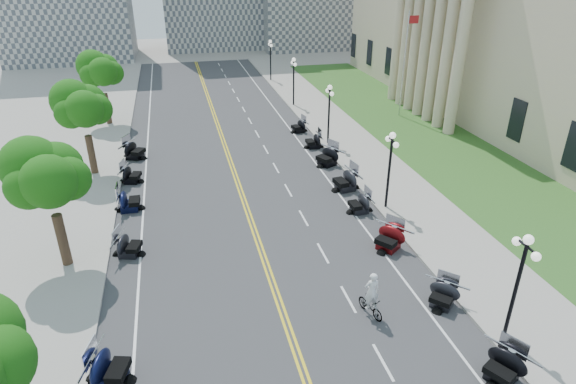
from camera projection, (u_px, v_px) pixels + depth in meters
ground at (265, 261)px, 25.32m from camera, size 160.00×160.00×0.00m
road at (238, 183)px, 34.05m from camera, size 16.00×90.00×0.01m
centerline_yellow_a at (236, 183)px, 34.02m from camera, size 0.12×90.00×0.00m
centerline_yellow_b at (240, 183)px, 34.07m from camera, size 0.12×90.00×0.00m
edge_line_north at (324, 174)px, 35.39m from camera, size 0.12×90.00×0.00m
edge_line_south at (144, 192)px, 32.70m from camera, size 0.12×90.00×0.00m
lane_dash_4 at (383, 362)px, 19.01m from camera, size 0.12×2.00×0.00m
lane_dash_5 at (348, 299)px, 22.50m from camera, size 0.12×2.00×0.00m
lane_dash_6 at (323, 253)px, 25.99m from camera, size 0.12×2.00×0.00m
lane_dash_7 at (304, 218)px, 29.48m from camera, size 0.12×2.00×0.00m
lane_dash_8 at (288, 190)px, 32.97m from camera, size 0.12×2.00×0.00m
lane_dash_9 at (276, 168)px, 36.46m from camera, size 0.12×2.00×0.00m
lane_dash_10 at (266, 149)px, 39.95m from camera, size 0.12×2.00×0.00m
lane_dash_11 at (257, 134)px, 43.45m from camera, size 0.12×2.00×0.00m
lane_dash_12 at (250, 121)px, 46.94m from camera, size 0.12×2.00×0.00m
lane_dash_13 at (244, 109)px, 50.43m from camera, size 0.12×2.00×0.00m
lane_dash_14 at (238, 99)px, 53.92m from camera, size 0.12×2.00×0.00m
lane_dash_15 at (233, 91)px, 57.41m from camera, size 0.12×2.00×0.00m
lane_dash_16 at (229, 83)px, 60.90m from camera, size 0.12×2.00×0.00m
lane_dash_17 at (225, 76)px, 64.39m from camera, size 0.12×2.00×0.00m
lane_dash_18 at (222, 70)px, 67.89m from camera, size 0.12×2.00×0.00m
lane_dash_19 at (219, 64)px, 71.38m from camera, size 0.12×2.00×0.00m
sidewalk_north at (376, 168)px, 36.22m from camera, size 5.00×90.00×0.15m
sidewalk_south at (80, 198)px, 31.81m from camera, size 5.00×90.00×0.15m
lawn at (412, 129)px, 44.69m from camera, size 9.00×60.00×0.10m
civic_building at (539, 19)px, 47.32m from camera, size 26.00×51.00×17.80m
street_lamp_1 at (516, 289)px, 19.00m from camera, size 0.50×1.20×4.90m
street_lamp_2 at (389, 171)px, 29.47m from camera, size 0.50×1.20×4.90m
street_lamp_3 at (329, 115)px, 39.95m from camera, size 0.50×1.20×4.90m
street_lamp_4 at (294, 82)px, 50.42m from camera, size 0.50×1.20×4.90m
street_lamp_5 at (271, 60)px, 60.90m from camera, size 0.50×1.20×4.90m
flagpole at (404, 66)px, 46.10m from camera, size 1.10×0.20×10.00m
tree_2 at (49, 183)px, 22.88m from camera, size 4.80×4.80×9.20m
tree_3 at (83, 112)px, 33.35m from camera, size 4.80×4.80×9.20m
tree_4 at (102, 75)px, 43.82m from camera, size 4.80×4.80×9.20m
motorcycle_n_3 at (504, 366)px, 17.96m from camera, size 2.63×2.63×1.35m
motorcycle_n_4 at (443, 294)px, 21.85m from camera, size 2.50×2.50×1.24m
motorcycle_n_5 at (389, 237)px, 26.11m from camera, size 2.85×2.85×1.42m
motorcycle_n_6 at (360, 203)px, 29.91m from camera, size 1.98×1.98×1.31m
motorcycle_n_7 at (345, 179)px, 32.75m from camera, size 2.51×2.51×1.54m
motorcycle_n_8 at (327, 156)px, 36.65m from camera, size 2.90×2.90×1.51m
motorcycle_n_9 at (314, 140)px, 40.07m from camera, size 1.90×1.90×1.31m
motorcycle_n_10 at (299, 126)px, 43.67m from camera, size 2.11×2.11×1.23m
motorcycle_s_4 at (109, 367)px, 17.85m from camera, size 2.56×2.56×1.45m
motorcycle_s_6 at (128, 244)px, 25.56m from camera, size 2.34×2.34×1.32m
motorcycle_s_7 at (129, 200)px, 30.13m from camera, size 2.11×2.11×1.45m
motorcycle_s_8 at (131, 174)px, 33.87m from camera, size 2.33×2.33×1.32m
motorcycle_s_9 at (134, 150)px, 37.88m from camera, size 2.90×2.90×1.50m
bicycle at (370, 306)px, 21.33m from camera, size 0.92×1.66×0.96m
cyclist_rider at (373, 280)px, 20.71m from camera, size 0.69×0.45×1.89m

